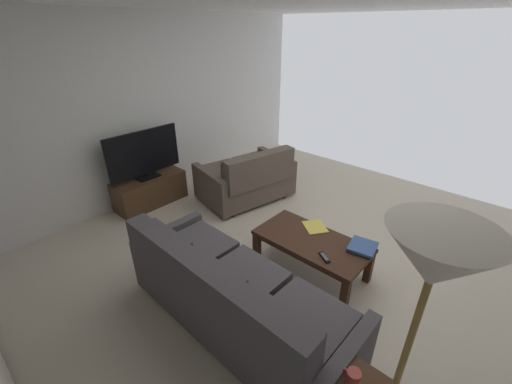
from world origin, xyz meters
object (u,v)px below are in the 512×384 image
object	(u,v)px
sofa_main	(232,297)
book_stack	(362,247)
loose_magazine	(315,227)
loveseat_near	(247,178)
tv_stand	(150,191)
tv_remote	(324,257)
floor_lamp	(428,284)
flat_tv	(144,154)
coffee_table	(312,245)
coffee_mug	(353,378)

from	to	relation	value
sofa_main	book_stack	distance (m)	1.38
loose_magazine	book_stack	bearing A→B (deg)	-55.73
loveseat_near	tv_stand	bearing A→B (deg)	47.57
sofa_main	tv_remote	size ratio (longest dim) A/B	13.22
loveseat_near	loose_magazine	size ratio (longest dim) A/B	5.58
floor_lamp	loose_magazine	bearing A→B (deg)	-49.24
tv_stand	tv_remote	distance (m)	2.83
loose_magazine	flat_tv	bearing A→B (deg)	139.01
book_stack	coffee_table	bearing A→B (deg)	23.34
loveseat_near	floor_lamp	bearing A→B (deg)	143.77
loveseat_near	sofa_main	bearing A→B (deg)	129.96
coffee_mug	tv_remote	distance (m)	1.30
flat_tv	tv_remote	distance (m)	2.84
coffee_table	floor_lamp	world-z (taller)	floor_lamp
flat_tv	tv_remote	bearing A→B (deg)	-177.11
coffee_mug	sofa_main	bearing A→B (deg)	-6.18
floor_lamp	loose_magazine	xyz separation A→B (m)	(1.36, -1.57, -1.14)
coffee_table	flat_tv	bearing A→B (deg)	7.07
book_stack	loose_magazine	world-z (taller)	book_stack
loveseat_near	tv_remote	bearing A→B (deg)	153.78
loveseat_near	floor_lamp	distance (m)	3.73
sofa_main	loveseat_near	xyz separation A→B (m)	(1.52, -1.82, -0.02)
flat_tv	coffee_mug	bearing A→B (deg)	166.21
tv_remote	coffee_table	bearing A→B (deg)	-35.11
floor_lamp	flat_tv	bearing A→B (deg)	-15.19
loveseat_near	coffee_mug	bearing A→B (deg)	143.65
floor_lamp	flat_tv	world-z (taller)	floor_lamp
book_stack	loveseat_near	bearing A→B (deg)	-14.77
tv_remote	coffee_mug	bearing A→B (deg)	127.26
coffee_table	loose_magazine	bearing A→B (deg)	-64.47
flat_tv	book_stack	xyz separation A→B (m)	(-3.02, -0.51, -0.36)
loose_magazine	floor_lamp	bearing A→B (deg)	-102.53
loveseat_near	coffee_table	world-z (taller)	loveseat_near
sofa_main	book_stack	world-z (taller)	sofa_main
coffee_mug	tv_remote	bearing A→B (deg)	-52.74
sofa_main	tv_stand	bearing A→B (deg)	-17.01
coffee_table	tv_stand	bearing A→B (deg)	7.10
floor_lamp	tv_stand	bearing A→B (deg)	-15.17
sofa_main	coffee_mug	world-z (taller)	sofa_main
floor_lamp	tv_remote	distance (m)	1.92
sofa_main	loose_magazine	world-z (taller)	sofa_main
loveseat_near	loose_magazine	bearing A→B (deg)	160.93
book_stack	flat_tv	bearing A→B (deg)	9.65
floor_lamp	coffee_mug	xyz separation A→B (m)	(0.22, -0.15, -0.95)
coffee_table	loose_magazine	world-z (taller)	loose_magazine
book_stack	loose_magazine	bearing A→B (deg)	-2.44
sofa_main	tv_stand	distance (m)	2.61
tv_stand	tv_remote	size ratio (longest dim) A/B	6.35
floor_lamp	loose_magazine	size ratio (longest dim) A/B	6.81
flat_tv	coffee_mug	world-z (taller)	flat_tv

